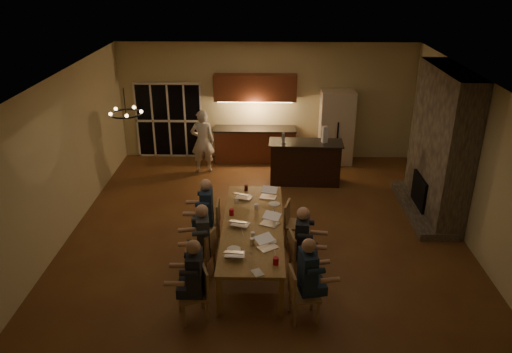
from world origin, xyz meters
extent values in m
plane|color=brown|center=(0.00, 0.00, 0.00)|extent=(9.00, 9.00, 0.00)
cube|color=#C1B688|center=(0.00, 4.52, 1.60)|extent=(8.00, 0.04, 3.20)
cube|color=#C1B688|center=(-4.02, 0.00, 1.60)|extent=(0.04, 9.00, 3.20)
cube|color=#C1B688|center=(4.02, 0.00, 1.60)|extent=(0.04, 9.00, 3.20)
cube|color=white|center=(0.00, 0.00, 3.22)|extent=(8.00, 9.00, 0.04)
cube|color=black|center=(-2.70, 4.47, 1.05)|extent=(1.86, 0.08, 2.10)
cube|color=#6D6656|center=(3.70, 1.20, 1.60)|extent=(0.58, 2.50, 3.20)
cube|color=beige|center=(1.90, 4.15, 1.00)|extent=(0.90, 0.68, 2.00)
cube|color=#A78343|center=(-0.23, -0.80, 0.38)|extent=(1.10, 3.29, 0.75)
cube|color=black|center=(0.98, 2.72, 0.54)|extent=(1.83, 0.75, 1.08)
imported|color=silver|center=(-1.65, 3.42, 0.83)|extent=(0.64, 0.45, 1.67)
torus|color=black|center=(-2.42, -0.53, 2.75)|extent=(0.57, 0.57, 0.03)
cylinder|color=white|center=(-0.22, -1.26, 0.80)|extent=(0.07, 0.07, 0.10)
cylinder|color=white|center=(-0.17, -0.19, 0.80)|extent=(0.08, 0.08, 0.10)
cylinder|color=white|center=(-0.57, 0.07, 0.80)|extent=(0.08, 0.08, 0.10)
cylinder|color=#B40C19|center=(0.18, -2.09, 0.81)|extent=(0.09, 0.09, 0.12)
cylinder|color=#B40C19|center=(-0.64, -0.45, 0.81)|extent=(0.09, 0.09, 0.12)
cylinder|color=#B2B2B7|center=(-0.22, -1.50, 0.81)|extent=(0.07, 0.07, 0.12)
cylinder|color=#3F0F0C|center=(-0.41, 0.64, 0.81)|extent=(0.07, 0.07, 0.12)
cylinder|color=#B2B2B7|center=(0.15, -0.47, 0.81)|extent=(0.06, 0.06, 0.12)
cylinder|color=white|center=(0.08, -1.41, 0.76)|extent=(0.23, 0.23, 0.02)
cylinder|color=white|center=(-0.52, -1.68, 0.76)|extent=(0.23, 0.23, 0.02)
cylinder|color=white|center=(0.17, 0.01, 0.76)|extent=(0.23, 0.23, 0.02)
cube|color=white|center=(-0.11, -2.33, 0.76)|extent=(0.23, 0.25, 0.01)
cylinder|color=#99999E|center=(0.42, 2.70, 1.20)|extent=(0.07, 0.07, 0.24)
cube|color=silver|center=(1.43, 2.73, 1.28)|extent=(0.16, 0.16, 0.40)
camera|label=1|loc=(0.01, -8.77, 5.23)|focal=35.00mm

